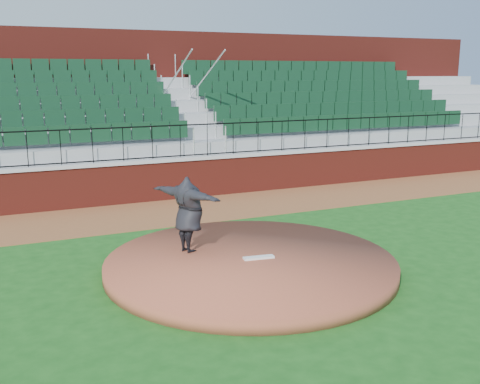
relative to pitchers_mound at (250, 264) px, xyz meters
name	(u,v)px	position (x,y,z in m)	size (l,w,h in m)	color
ground	(270,268)	(0.41, -0.07, -0.12)	(90.00, 90.00, 0.00)	#164F16
warning_track	(185,210)	(0.41, 5.33, -0.12)	(34.00, 3.20, 0.01)	brown
field_wall	(168,180)	(0.41, 6.93, 0.47)	(34.00, 0.35, 1.20)	maroon
wall_cap	(167,160)	(0.41, 6.93, 1.12)	(34.00, 0.45, 0.10)	#B7B7B7
wall_railing	(167,142)	(0.41, 6.93, 1.67)	(34.00, 0.05, 1.00)	black
seating_stands	(143,119)	(0.41, 9.65, 2.18)	(34.00, 5.10, 4.60)	gray
concourse_wall	(124,102)	(0.41, 12.45, 2.62)	(34.00, 0.50, 5.50)	maroon
pitchers_mound	(250,264)	(0.00, 0.00, 0.00)	(5.83, 5.83, 0.25)	brown
pitching_rubber	(259,258)	(0.14, -0.08, 0.15)	(0.63, 0.16, 0.04)	white
pitcher	(188,214)	(-0.97, 0.94, 0.92)	(1.96, 0.53, 1.59)	black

